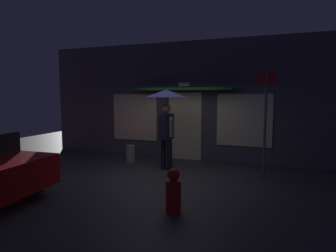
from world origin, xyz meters
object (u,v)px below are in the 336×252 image
Objects in this scene: street_sign_post at (265,118)px; fire_hydrant at (173,193)px; person_with_umbrella at (166,106)px; sidewalk_bollard at (131,154)px.

street_sign_post is 3.38× the size of fire_hydrant.
street_sign_post is (2.61, -0.04, -0.26)m from person_with_umbrella.
sidewalk_bollard is (-3.98, 0.47, -1.28)m from street_sign_post.
person_with_umbrella reaches higher than fire_hydrant.
person_with_umbrella is 2.10m from sidewalk_bollard.
person_with_umbrella is 0.82× the size of street_sign_post.
street_sign_post is at bearing -6.71° from sidewalk_bollard.
person_with_umbrella is at bearing -17.47° from sidewalk_bollard.
person_with_umbrella is 3.32m from fire_hydrant.
sidewalk_bollard is 0.66× the size of fire_hydrant.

